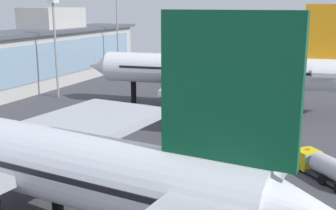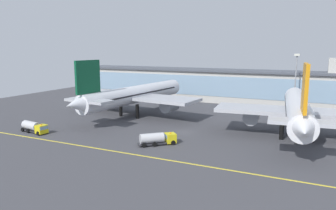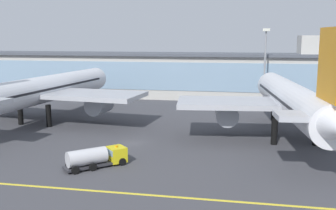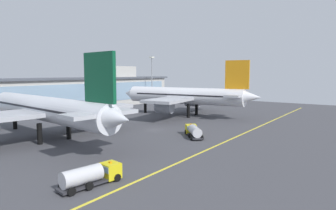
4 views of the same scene
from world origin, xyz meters
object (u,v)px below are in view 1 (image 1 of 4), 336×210
Objects in this scene: apron_light_mast_west at (55,33)px; apron_light_mast_centre at (117,20)px; baggage_tug_near at (324,166)px; airliner_near_right at (218,71)px.

apron_light_mast_centre reaches higher than apron_light_mast_west.
apron_light_mast_west is at bearing 22.35° from baggage_tug_near.
apron_light_mast_centre is at bearing -41.87° from airliner_near_right.
apron_light_mast_centre reaches higher than baggage_tug_near.
airliner_near_right is 2.63× the size of apron_light_mast_west.
airliner_near_right is 35.32m from apron_light_mast_west.
apron_light_mast_centre is at bearing 3.15° from baggage_tug_near.
apron_light_mast_centre is (28.58, 0.80, 1.71)m from apron_light_mast_west.
baggage_tug_near is 0.40× the size of apron_light_mast_west.
apron_light_mast_west is at bearing -178.40° from apron_light_mast_centre.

